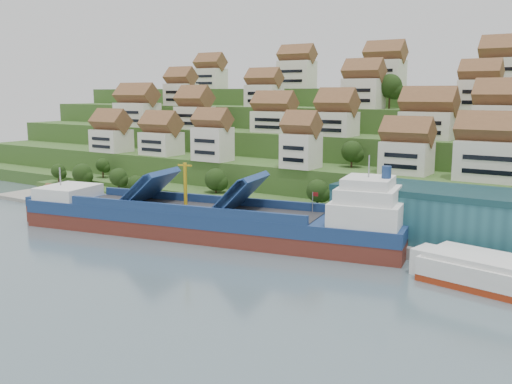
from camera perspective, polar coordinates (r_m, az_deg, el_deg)
The scene contains 10 objects.
ground at distance 117.91m, azimuth -4.48°, elevation -4.74°, with size 300.00×300.00×0.00m, color slate.
quay at distance 119.62m, azimuth 7.60°, elevation -4.04°, with size 180.00×14.00×2.20m, color gray.
pebble_beach at distance 166.57m, azimuth -17.72°, elevation -0.66°, with size 45.00×20.00×1.00m, color gray.
hillside at distance 206.42m, azimuth 13.61°, elevation 4.36°, with size 260.00×128.00×31.00m.
hillside_village at distance 166.19m, azimuth 7.74°, elevation 7.84°, with size 160.02×62.90×29.63m.
hillside_trees at distance 156.54m, azimuth 4.55°, elevation 5.44°, with size 139.79×62.51×31.91m.
warehouse at distance 110.38m, azimuth 23.23°, elevation -2.71°, with size 60.00×15.00×10.00m, color #265D67.
flagpole at distance 114.83m, azimuth 5.72°, elevation -1.63°, with size 1.28×0.16×8.00m.
beach_huts at distance 167.10m, azimuth -18.51°, elevation -0.11°, with size 14.40×3.70×2.20m.
cargo_ship at distance 118.14m, azimuth -4.23°, elevation -2.97°, with size 83.74×28.91×18.43m.
Camera 1 is at (70.87, -89.36, 29.90)m, focal length 40.00 mm.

